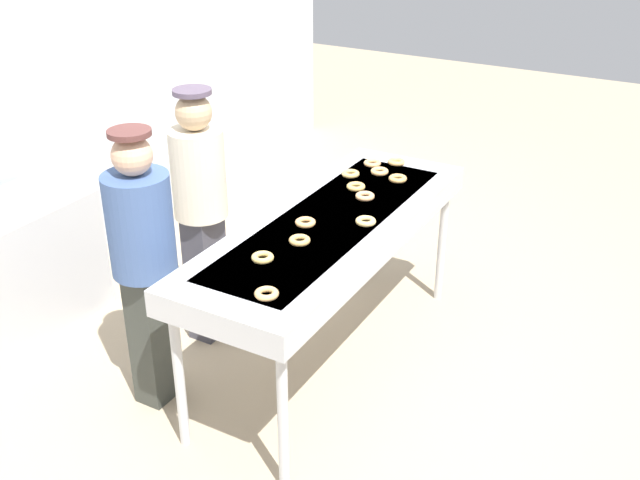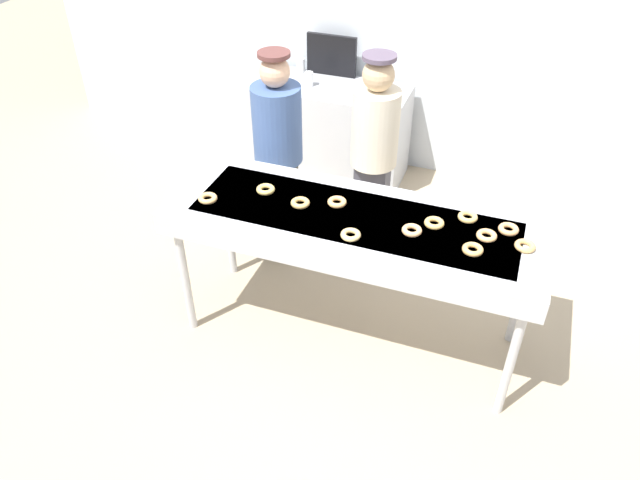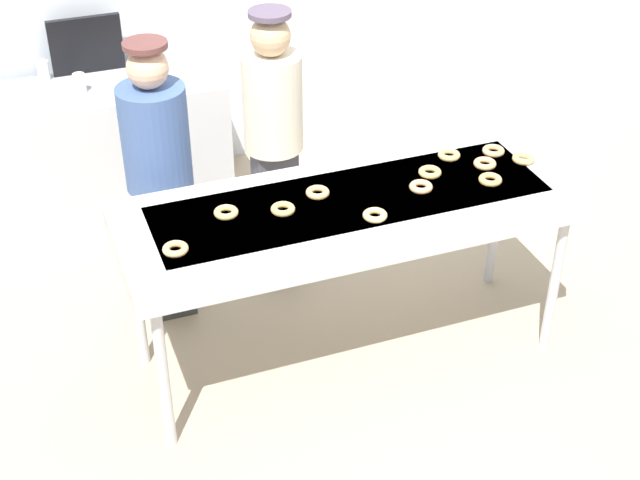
{
  "view_description": "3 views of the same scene",
  "coord_description": "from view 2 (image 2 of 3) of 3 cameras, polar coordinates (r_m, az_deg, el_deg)",
  "views": [
    {
      "loc": [
        -3.53,
        -1.92,
        2.91
      ],
      "look_at": [
        -0.16,
        -0.02,
        0.94
      ],
      "focal_mm": 42.56,
      "sensor_mm": 36.0,
      "label": 1
    },
    {
      "loc": [
        0.85,
        -2.93,
        3.15
      ],
      "look_at": [
        -0.18,
        -0.12,
        0.87
      ],
      "focal_mm": 34.31,
      "sensor_mm": 36.0,
      "label": 2
    },
    {
      "loc": [
        -1.52,
        -3.62,
        3.41
      ],
      "look_at": [
        -0.21,
        -0.14,
        0.9
      ],
      "focal_mm": 51.93,
      "sensor_mm": 36.0,
      "label": 3
    }
  ],
  "objects": [
    {
      "name": "ground_plane",
      "position": [
        4.39,
        2.75,
        -8.57
      ],
      "size": [
        16.0,
        16.0,
        0.0
      ],
      "primitive_type": "plane",
      "color": "tan"
    },
    {
      "name": "fryer_conveyor",
      "position": [
        3.78,
        3.17,
        1.23
      ],
      "size": [
        2.34,
        0.81,
        1.01
      ],
      "color": "#B7BABF",
      "rests_on": "ground"
    },
    {
      "name": "glazed_donut_0",
      "position": [
        3.92,
        -10.43,
        3.85
      ],
      "size": [
        0.17,
        0.17,
        0.03
      ],
      "primitive_type": "torus",
      "rotation": [
        0.0,
        0.0,
        0.91
      ],
      "color": "#E9B168",
      "rests_on": "fryer_conveyor"
    },
    {
      "name": "glazed_donut_1",
      "position": [
        3.67,
        15.28,
        0.4
      ],
      "size": [
        0.14,
        0.14,
        0.03
      ],
      "primitive_type": "torus",
      "rotation": [
        0.0,
        0.0,
        2.95
      ],
      "color": "#EAAF6A",
      "rests_on": "fryer_conveyor"
    },
    {
      "name": "glazed_donut_2",
      "position": [
        3.54,
        14.06,
        -0.86
      ],
      "size": [
        0.16,
        0.16,
        0.03
      ],
      "primitive_type": "torus",
      "rotation": [
        0.0,
        0.0,
        2.65
      ],
      "color": "#E0A85B",
      "rests_on": "fryer_conveyor"
    },
    {
      "name": "glazed_donut_3",
      "position": [
        3.96,
        -5.1,
        4.73
      ],
      "size": [
        0.17,
        0.17,
        0.03
      ],
      "primitive_type": "torus",
      "rotation": [
        0.0,
        0.0,
        0.66
      ],
      "color": "#E0BC63",
      "rests_on": "fryer_conveyor"
    },
    {
      "name": "glazed_donut_4",
      "position": [
        3.82,
        1.6,
        3.56
      ],
      "size": [
        0.16,
        0.16,
        0.03
      ],
      "primitive_type": "torus",
      "rotation": [
        0.0,
        0.0,
        2.7
      ],
      "color": "#EEAB64",
      "rests_on": "fryer_conveyor"
    },
    {
      "name": "glazed_donut_5",
      "position": [
        3.7,
        10.6,
        1.57
      ],
      "size": [
        0.17,
        0.17,
        0.03
      ],
      "primitive_type": "torus",
      "rotation": [
        0.0,
        0.0,
        0.8
      ],
      "color": "#DEB15D",
      "rests_on": "fryer_conveyor"
    },
    {
      "name": "glazed_donut_6",
      "position": [
        3.65,
        18.59,
        -0.53
      ],
      "size": [
        0.14,
        0.14,
        0.03
      ],
      "primitive_type": "torus",
      "rotation": [
        0.0,
        0.0,
        2.92
      ],
      "color": "#E1AC61",
      "rests_on": "fryer_conveyor"
    },
    {
      "name": "glazed_donut_7",
      "position": [
        3.82,
        -1.84,
        3.5
      ],
      "size": [
        0.17,
        0.17,
        0.03
      ],
      "primitive_type": "torus",
      "rotation": [
        0.0,
        0.0,
        2.52
      ],
      "color": "#DDAC5D",
      "rests_on": "fryer_conveyor"
    },
    {
      "name": "glazed_donut_8",
      "position": [
        3.55,
        2.88,
        0.49
      ],
      "size": [
        0.13,
        0.13,
        0.03
      ],
      "primitive_type": "torus",
      "rotation": [
        0.0,
        0.0,
        1.47
      ],
      "color": "#E1BB6F",
      "rests_on": "fryer_conveyor"
    },
    {
      "name": "glazed_donut_9",
      "position": [
        3.75,
        17.17,
        0.97
      ],
      "size": [
        0.13,
        0.13,
        0.03
      ],
      "primitive_type": "torus",
      "rotation": [
        0.0,
        0.0,
        1.64
      ],
      "color": "#E8A867",
      "rests_on": "fryer_conveyor"
    },
    {
      "name": "glazed_donut_10",
      "position": [
        3.79,
        13.61,
        2.1
      ],
      "size": [
        0.17,
        0.17,
        0.03
      ],
      "primitive_type": "torus",
      "rotation": [
        0.0,
        0.0,
        2.36
      ],
      "color": "#DDB061",
      "rests_on": "fryer_conveyor"
    },
    {
      "name": "glazed_donut_11",
      "position": [
        3.62,
        8.56,
        0.9
      ],
      "size": [
        0.16,
        0.16,
        0.03
      ],
      "primitive_type": "torus",
      "rotation": [
        0.0,
        0.0,
        2.62
      ],
      "color": "#E7A96D",
      "rests_on": "fryer_conveyor"
    },
    {
      "name": "worker_baker",
      "position": [
        4.57,
        -3.93,
        8.74
      ],
      "size": [
        0.36,
        0.36,
        1.67
      ],
      "rotation": [
        0.0,
        0.0,
        3.26
      ],
      "color": "#343732",
      "rests_on": "ground"
    },
    {
      "name": "worker_assistant",
      "position": [
        4.48,
        5.04,
        8.1
      ],
      "size": [
        0.34,
        0.34,
        1.7
      ],
      "rotation": [
        0.0,
        0.0,
        2.89
      ],
      "color": "#3B3B45",
      "rests_on": "ground"
    },
    {
      "name": "prep_counter",
      "position": [
        5.92,
        0.16,
        10.25
      ],
      "size": [
        1.6,
        0.63,
        0.89
      ],
      "primitive_type": "cube",
      "color": "#B7BABF",
      "rests_on": "ground"
    },
    {
      "name": "paper_cup_0",
      "position": [
        5.69,
        -1.04,
        14.78
      ],
      "size": [
        0.08,
        0.08,
        0.13
      ],
      "primitive_type": "cylinder",
      "color": "white",
      "rests_on": "prep_counter"
    },
    {
      "name": "paper_cup_1",
      "position": [
        6.0,
        -1.81,
        16.0
      ],
      "size": [
        0.08,
        0.08,
        0.13
      ],
      "primitive_type": "cylinder",
      "color": "white",
      "rests_on": "prep_counter"
    },
    {
      "name": "menu_display",
      "position": [
        5.89,
        1.09,
        16.86
      ],
      "size": [
        0.47,
        0.04,
        0.37
      ],
      "primitive_type": "cube",
      "color": "black",
      "rests_on": "prep_counter"
    }
  ]
}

